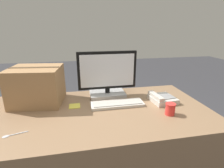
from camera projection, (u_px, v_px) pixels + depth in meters
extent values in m
cube|color=#8C6B4C|center=(97.00, 150.00, 1.48)|extent=(1.80, 0.90, 0.74)
cube|color=#B7B7B7|center=(107.00, 94.00, 1.65)|extent=(0.33, 0.20, 0.03)
cylinder|color=black|center=(107.00, 90.00, 1.64)|extent=(0.04, 0.04, 0.04)
cube|color=black|center=(107.00, 70.00, 1.58)|extent=(0.53, 0.03, 0.34)
cube|color=white|center=(108.00, 71.00, 1.56)|extent=(0.49, 0.01, 0.29)
cube|color=beige|center=(117.00, 104.00, 1.44)|extent=(0.44, 0.14, 0.02)
cube|color=#B7B2A8|center=(117.00, 103.00, 1.44)|extent=(0.40, 0.12, 0.01)
cube|color=beige|center=(163.00, 99.00, 1.52)|extent=(0.21, 0.23, 0.04)
cube|color=beige|center=(156.00, 96.00, 1.49)|extent=(0.07, 0.20, 0.03)
cube|color=gray|center=(166.00, 96.00, 1.52)|extent=(0.12, 0.14, 0.01)
cylinder|color=red|center=(170.00, 110.00, 1.29)|extent=(0.07, 0.07, 0.08)
cylinder|color=red|center=(171.00, 104.00, 1.27)|extent=(0.08, 0.08, 0.01)
cube|color=silver|center=(18.00, 133.00, 1.07)|extent=(0.11, 0.04, 0.00)
ellipsoid|color=silver|center=(6.00, 136.00, 1.04)|extent=(0.05, 0.04, 0.00)
cube|color=#9E754C|center=(37.00, 86.00, 1.45)|extent=(0.44, 0.39, 0.31)
cube|color=brown|center=(34.00, 67.00, 1.41)|extent=(0.39, 0.09, 0.00)
cube|color=#E5DB4C|center=(75.00, 106.00, 1.43)|extent=(0.09, 0.09, 0.01)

